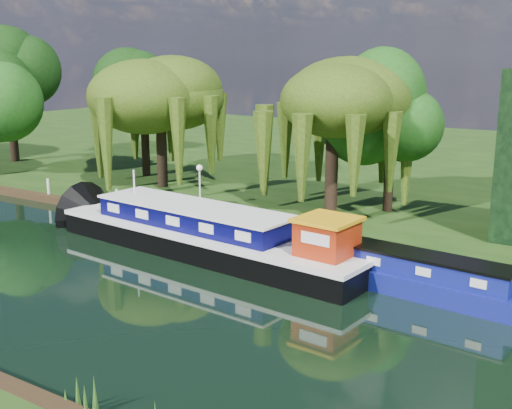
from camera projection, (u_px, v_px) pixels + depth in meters
The scene contains 11 objects.
ground at pixel (47, 263), 28.54m from camera, with size 120.00×120.00×0.00m, color black.
far_bank at pixel (361, 158), 56.24m from camera, with size 120.00×52.00×0.45m, color #17350E.
dutch_barge at pixel (210, 235), 29.80m from camera, with size 17.03×5.23×3.54m.
narrowboat at pixel (405, 275), 25.18m from camera, with size 11.92×2.96×1.72m.
willow_left at pixel (160, 98), 41.77m from camera, with size 6.73×6.73×8.06m.
willow_right at pixel (333, 112), 34.47m from camera, with size 6.30×6.30×7.68m.
tree_far_back at pixel (8, 77), 51.80m from camera, with size 5.84×5.84×9.83m.
tree_far_mid at pixel (143, 96), 45.61m from camera, with size 5.08×5.08×8.30m.
tree_far_right at pixel (392, 116), 35.09m from camera, with size 4.73×4.73×7.74m.
lamppost at pixel (200, 175), 36.29m from camera, with size 0.36×0.36×2.56m.
mooring_posts at pixel (162, 205), 35.44m from camera, with size 19.16×0.16×1.00m.
Camera 1 is at (22.65, -17.71, 9.05)m, focal length 45.00 mm.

